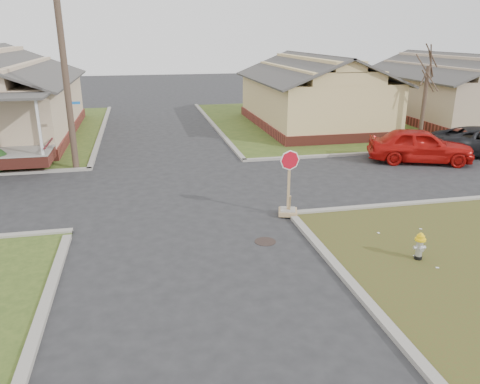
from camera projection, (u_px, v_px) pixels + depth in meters
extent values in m
plane|color=#242426|center=(190.00, 241.00, 13.96)|extent=(120.00, 120.00, 0.00)
cube|color=#354A1A|center=(456.00, 116.00, 35.00)|extent=(37.00, 19.00, 0.05)
cylinder|color=black|center=(265.00, 241.00, 13.93)|extent=(0.64, 0.64, 0.01)
cube|color=maroon|center=(312.00, 122.00, 31.13)|extent=(7.20, 11.20, 0.60)
cube|color=tan|center=(313.00, 97.00, 30.61)|extent=(7.00, 11.00, 2.60)
cube|color=maroon|center=(445.00, 116.00, 33.12)|extent=(7.20, 11.20, 0.60)
cube|color=tan|center=(449.00, 93.00, 32.60)|extent=(7.00, 11.00, 2.60)
cylinder|color=#3F2D24|center=(65.00, 68.00, 19.91)|extent=(0.28, 0.28, 9.00)
cylinder|color=#3F2D24|center=(424.00, 105.00, 25.50)|extent=(0.22, 0.22, 4.20)
cylinder|color=black|center=(418.00, 257.00, 12.75)|extent=(0.21, 0.21, 0.10)
cylinder|color=silver|center=(419.00, 248.00, 12.67)|extent=(0.18, 0.18, 0.44)
sphere|color=silver|center=(420.00, 241.00, 12.60)|extent=(0.18, 0.18, 0.18)
cylinder|color=yellow|center=(420.00, 239.00, 12.58)|extent=(0.29, 0.29, 0.06)
cylinder|color=yellow|center=(421.00, 237.00, 12.56)|extent=(0.21, 0.21, 0.10)
sphere|color=yellow|center=(421.00, 235.00, 12.54)|extent=(0.14, 0.14, 0.14)
cube|color=#A28158|center=(288.00, 212.00, 15.89)|extent=(0.62, 0.62, 0.15)
cube|color=gray|center=(288.00, 209.00, 15.86)|extent=(0.50, 0.50, 0.04)
cube|color=#A28158|center=(289.00, 182.00, 15.54)|extent=(0.09, 0.05, 2.11)
cylinder|color=#AD0B1D|center=(290.00, 160.00, 15.26)|extent=(0.56, 0.25, 0.60)
cylinder|color=white|center=(290.00, 160.00, 15.28)|extent=(0.64, 0.28, 0.68)
imported|color=#B1100C|center=(420.00, 145.00, 22.29)|extent=(5.17, 3.47, 1.64)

